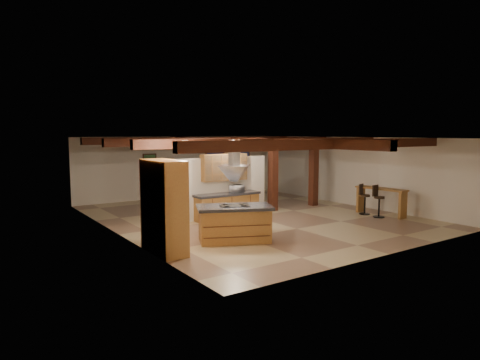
% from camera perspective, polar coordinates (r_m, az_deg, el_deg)
% --- Properties ---
extents(ground, '(12.00, 12.00, 0.00)m').
position_cam_1_polar(ground, '(15.88, 1.56, -4.87)').
color(ground, tan).
rests_on(ground, ground).
extents(room_walls, '(12.00, 12.00, 12.00)m').
position_cam_1_polar(room_walls, '(15.63, 1.58, 1.54)').
color(room_walls, silver).
rests_on(room_walls, ground).
extents(ceiling_beams, '(10.00, 12.00, 0.28)m').
position_cam_1_polar(ceiling_beams, '(15.58, 1.59, 5.13)').
color(ceiling_beams, '#3C160F').
rests_on(ceiling_beams, room_walls).
extents(timber_posts, '(2.50, 0.30, 2.90)m').
position_cam_1_polar(timber_posts, '(17.58, 7.23, 1.97)').
color(timber_posts, '#3C160F').
rests_on(timber_posts, ground).
extents(partition_wall, '(3.80, 0.18, 2.20)m').
position_cam_1_polar(partition_wall, '(15.56, -2.49, -1.00)').
color(partition_wall, silver).
rests_on(partition_wall, ground).
extents(pantry_cabinet, '(0.67, 1.60, 2.40)m').
position_cam_1_polar(pantry_cabinet, '(11.13, -10.12, -3.53)').
color(pantry_cabinet, olive).
rests_on(pantry_cabinet, ground).
extents(back_counter, '(2.50, 0.66, 0.94)m').
position_cam_1_polar(back_counter, '(15.33, -1.71, -3.47)').
color(back_counter, olive).
rests_on(back_counter, ground).
extents(upper_display_cabinet, '(1.80, 0.36, 0.95)m').
position_cam_1_polar(upper_display_cabinet, '(15.32, -2.13, 1.70)').
color(upper_display_cabinet, olive).
rests_on(upper_display_cabinet, partition_wall).
extents(range_hood, '(1.10, 1.10, 1.40)m').
position_cam_1_polar(range_hood, '(12.01, -0.76, 0.11)').
color(range_hood, silver).
rests_on(range_hood, room_walls).
extents(back_windows, '(2.70, 0.07, 1.70)m').
position_cam_1_polar(back_windows, '(22.11, -1.57, 2.22)').
color(back_windows, '#3C160F').
rests_on(back_windows, room_walls).
extents(framed_art, '(0.65, 0.05, 0.85)m').
position_cam_1_polar(framed_art, '(20.11, -11.94, 2.25)').
color(framed_art, '#3C160F').
rests_on(framed_art, room_walls).
extents(recessed_cans, '(3.16, 2.46, 0.03)m').
position_cam_1_polar(recessed_cans, '(12.56, -2.60, 5.34)').
color(recessed_cans, silver).
rests_on(recessed_cans, room_walls).
extents(kitchen_island, '(2.37, 1.88, 1.04)m').
position_cam_1_polar(kitchen_island, '(12.21, -0.75, -5.78)').
color(kitchen_island, olive).
rests_on(kitchen_island, ground).
extents(dining_table, '(1.78, 1.15, 0.59)m').
position_cam_1_polar(dining_table, '(17.76, -4.96, -2.73)').
color(dining_table, '#37170D').
rests_on(dining_table, ground).
extents(sofa, '(2.32, 1.55, 0.63)m').
position_cam_1_polar(sofa, '(21.04, -1.82, -1.23)').
color(sofa, black).
rests_on(sofa, ground).
extents(microwave, '(0.50, 0.36, 0.26)m').
position_cam_1_polar(microwave, '(15.46, -0.45, -1.15)').
color(microwave, '#BABABF').
rests_on(microwave, back_counter).
extents(bar_counter, '(0.67, 2.01, 1.03)m').
position_cam_1_polar(bar_counter, '(16.84, 18.28, -2.14)').
color(bar_counter, olive).
rests_on(bar_counter, ground).
extents(side_table, '(0.48, 0.48, 0.52)m').
position_cam_1_polar(side_table, '(22.32, 2.22, -0.95)').
color(side_table, '#3C160F').
rests_on(side_table, ground).
extents(table_lamp, '(0.25, 0.25, 0.29)m').
position_cam_1_polar(table_lamp, '(22.26, 2.22, 0.24)').
color(table_lamp, black).
rests_on(table_lamp, side_table).
extents(bar_stool_a, '(0.41, 0.42, 1.17)m').
position_cam_1_polar(bar_stool_a, '(16.43, 17.94, -2.69)').
color(bar_stool_a, black).
rests_on(bar_stool_a, ground).
extents(bar_stool_b, '(0.42, 0.43, 1.15)m').
position_cam_1_polar(bar_stool_b, '(16.86, 16.20, -2.46)').
color(bar_stool_b, black).
rests_on(bar_stool_b, ground).
extents(dining_chairs, '(2.32, 2.32, 1.30)m').
position_cam_1_polar(dining_chairs, '(17.71, -4.97, -1.55)').
color(dining_chairs, '#3C160F').
rests_on(dining_chairs, ground).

